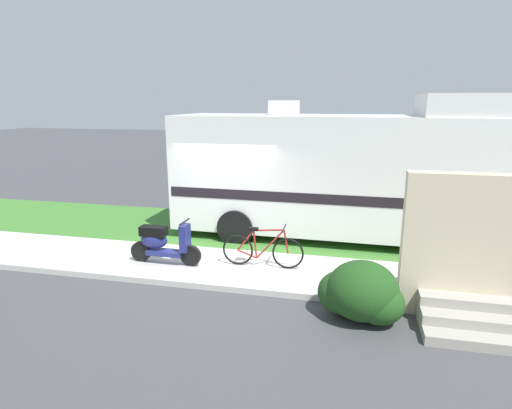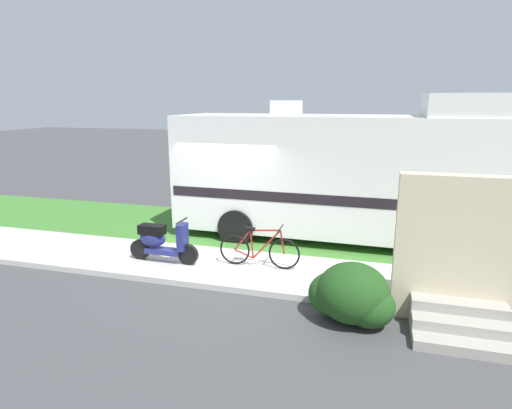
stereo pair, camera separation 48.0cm
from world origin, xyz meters
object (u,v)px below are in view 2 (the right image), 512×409
motorhome_rv (335,173)px  pickup_truck_near (337,175)px  bicycle (259,250)px  bottle_green (411,278)px  scooter (161,241)px

motorhome_rv → pickup_truck_near: size_ratio=1.42×
bicycle → pickup_truck_near: bearing=81.8°
pickup_truck_near → bottle_green: pickup_truck_near is taller
scooter → bicycle: bearing=7.3°
scooter → bottle_green: size_ratio=5.23×
scooter → pickup_truck_near: bearing=66.3°
bottle_green → bicycle: bearing=178.4°
pickup_truck_near → bottle_green: (2.01, -6.82, -0.73)m
scooter → pickup_truck_near: pickup_truck_near is taller
scooter → pickup_truck_near: 7.66m
scooter → pickup_truck_near: size_ratio=0.29×
motorhome_rv → bottle_green: motorhome_rv is taller
bicycle → pickup_truck_near: size_ratio=0.31×
pickup_truck_near → bicycle: bearing=-98.2°
bicycle → pickup_truck_near: (0.97, 6.73, 0.48)m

